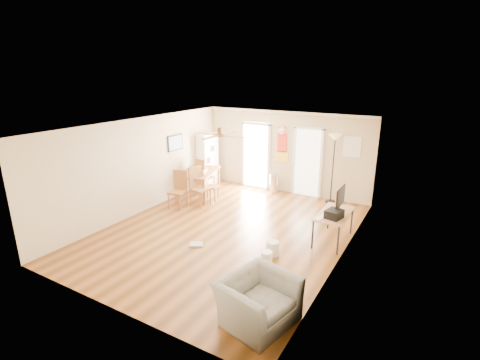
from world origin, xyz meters
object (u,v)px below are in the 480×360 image
Objects in this scene: bookshelf at (208,160)px; dining_chair_right_a at (211,185)px; torchiere_lamp at (333,169)px; dining_chair_far at (205,175)px; computer_desk at (333,227)px; dining_chair_right_b at (200,187)px; wastebasket_a at (273,248)px; dining_chair_near at (177,190)px; printer at (334,214)px; armchair at (258,301)px; dining_table at (199,183)px; trash_can at (274,183)px; wastebasket_b at (267,258)px.

bookshelf is 1.86× the size of dining_chair_right_a.
dining_chair_far is at bearing -164.53° from torchiere_lamp.
dining_chair_right_a is 0.46× the size of torchiere_lamp.
torchiere_lamp is at bearing 107.24° from computer_desk.
bookshelf is 1.58× the size of dining_chair_right_b.
bookshelf reaches higher than wastebasket_a.
dining_chair_right_b is (0.00, -0.55, 0.09)m from dining_chair_right_a.
bookshelf is 4.19m from torchiere_lamp.
computer_desk is (4.59, -1.41, -0.21)m from dining_chair_far.
torchiere_lamp reaches higher than computer_desk.
dining_chair_near is 4.53m from printer.
torchiere_lamp is 2.68m from computer_desk.
bookshelf reaches higher than dining_chair_near.
dining_chair_near is 0.52× the size of torchiere_lamp.
dining_table is at bearing 58.61° from armchair.
dining_chair_far reaches higher than dining_chair_near.
wastebasket_a is (-0.91, -1.31, -0.19)m from computer_desk.
dining_table is at bearing 50.73° from dining_chair_right_b.
dining_chair_near is at bearing 146.10° from dining_chair_right_b.
trash_can is at bearing 37.62° from dining_table.
wastebasket_a is (-0.99, -1.02, -0.63)m from printer.
wastebasket_a is (3.54, -1.15, -0.38)m from dining_chair_near.
bookshelf reaches higher than trash_can.
dining_chair_near is 0.96× the size of dining_chair_far.
dining_chair_right_b is at bearing 131.77° from dining_chair_far.
bookshelf is 2.88× the size of trash_can.
dining_chair_right_b is 4.16× the size of wastebasket_b.
printer is 0.32× the size of armchair.
wastebasket_b is 1.76m from armchair.
dining_chair_right_b is 1.06× the size of dining_chair_near.
printer reaches higher than dining_table.
dining_chair_far is 3.99m from torchiere_lamp.
torchiere_lamp reaches higher than dining_chair_far.
computer_desk is at bearing -43.17° from trash_can.
printer is at bearing -45.58° from trash_can.
printer reaches higher than computer_desk.
dining_chair_far is 4.87m from wastebasket_b.
dining_chair_right_b is 4.10m from printer.
dining_chair_right_b reaches higher than computer_desk.
dining_chair_far is 0.86× the size of computer_desk.
torchiere_lamp reaches higher than printer.
bookshelf is at bearing 21.28° from dining_chair_right_a.
torchiere_lamp is at bearing 16.87° from bookshelf.
torchiere_lamp is 2.89m from printer.
computer_desk is 3.33m from armchair.
dining_chair_right_b is 2.56m from trash_can.
dining_chair_near is at bearing 137.69° from dining_chair_right_a.
wastebasket_a is (3.06, -1.61, -0.41)m from dining_chair_right_b.
torchiere_lamp is 4.27m from wastebasket_b.
wastebasket_a is 0.40m from wastebasket_b.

